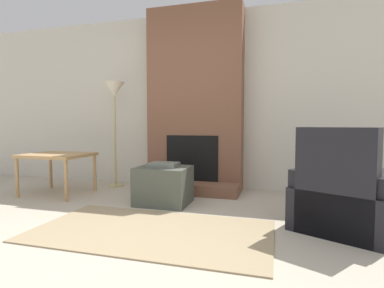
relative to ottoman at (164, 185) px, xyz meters
The scene contains 8 objects.
ground_plane 1.56m from the ottoman, 85.01° to the right, with size 24.00×24.00×0.00m, color #B2A893.
wall_back 1.57m from the ottoman, 83.27° to the left, with size 8.13×0.06×2.60m, color beige.
fireplace 1.36m from the ottoman, 81.65° to the left, with size 1.37×0.69×2.60m.
ottoman is the anchor object (origin of this frame).
armchair 1.90m from the ottoman, 12.10° to the right, with size 1.05×1.07×0.92m.
side_table 1.58m from the ottoman, behind, with size 0.83×0.68×0.55m.
floor_lamp_left 1.74m from the ottoman, 144.80° to the left, with size 0.30×0.30×1.58m.
area_rug 0.95m from the ottoman, 75.18° to the right, with size 2.08×1.12×0.01m, color #9E8966.
Camera 1 is at (1.15, -1.74, 0.94)m, focal length 28.00 mm.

